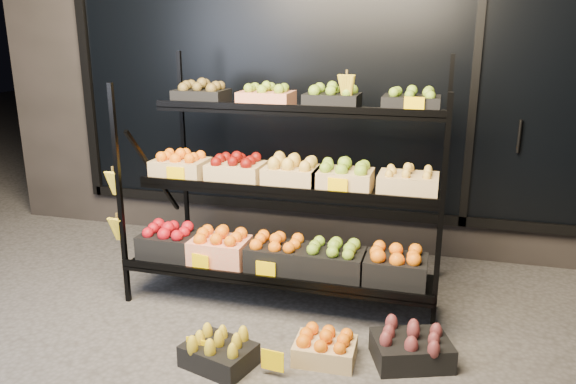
% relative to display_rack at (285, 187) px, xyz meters
% --- Properties ---
extents(ground, '(24.00, 24.00, 0.00)m').
position_rel_display_rack_xyz_m(ground, '(0.01, -0.60, -0.79)').
color(ground, '#514F4C').
rests_on(ground, ground).
extents(building, '(6.00, 2.08, 3.50)m').
position_rel_display_rack_xyz_m(building, '(0.01, 1.99, 0.96)').
color(building, '#2D2826').
rests_on(building, ground).
extents(display_rack, '(2.18, 1.02, 1.66)m').
position_rel_display_rack_xyz_m(display_rack, '(0.00, 0.00, 0.00)').
color(display_rack, black).
rests_on(display_rack, ground).
extents(tag_floor_a, '(0.13, 0.01, 0.12)m').
position_rel_display_rack_xyz_m(tag_floor_a, '(-0.23, -1.00, -0.73)').
color(tag_floor_a, '#FDCC00').
rests_on(tag_floor_a, ground).
extents(tag_floor_b, '(0.13, 0.01, 0.12)m').
position_rel_display_rack_xyz_m(tag_floor_b, '(0.21, -1.00, -0.73)').
color(tag_floor_b, '#FDCC00').
rests_on(tag_floor_b, ground).
extents(floor_crate_midleft, '(0.44, 0.37, 0.19)m').
position_rel_display_rack_xyz_m(floor_crate_midleft, '(-0.11, -0.98, -0.70)').
color(floor_crate_midleft, black).
rests_on(floor_crate_midleft, ground).
extents(floor_crate_midright, '(0.35, 0.26, 0.18)m').
position_rel_display_rack_xyz_m(floor_crate_midright, '(0.46, -0.77, -0.70)').
color(floor_crate_midright, tan).
rests_on(floor_crate_midright, ground).
extents(floor_crate_right, '(0.50, 0.44, 0.21)m').
position_rel_display_rack_xyz_m(floor_crate_right, '(0.93, -0.65, -0.69)').
color(floor_crate_right, black).
rests_on(floor_crate_right, ground).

